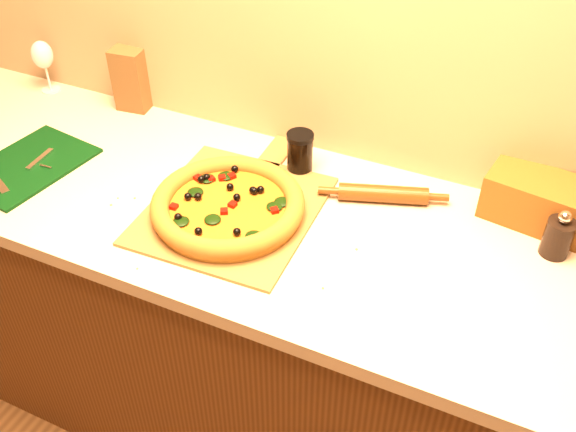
% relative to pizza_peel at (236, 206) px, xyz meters
% --- Properties ---
extents(cabinet, '(2.80, 0.65, 0.86)m').
position_rel_pizza_peel_xyz_m(cabinet, '(0.18, 0.01, -0.47)').
color(cabinet, '#4C2A10').
rests_on(cabinet, ground).
extents(countertop, '(2.84, 0.68, 0.04)m').
position_rel_pizza_peel_xyz_m(countertop, '(0.18, 0.01, -0.02)').
color(countertop, beige).
rests_on(countertop, cabinet).
extents(pizza_peel, '(0.42, 0.61, 0.01)m').
position_rel_pizza_peel_xyz_m(pizza_peel, '(0.00, 0.00, 0.00)').
color(pizza_peel, brown).
rests_on(pizza_peel, countertop).
extents(pizza, '(0.38, 0.38, 0.05)m').
position_rel_pizza_peel_xyz_m(pizza, '(0.00, -0.04, 0.03)').
color(pizza, '#BD772F').
rests_on(pizza, pizza_peel).
extents(cutting_board, '(0.28, 0.36, 0.02)m').
position_rel_pizza_peel_xyz_m(cutting_board, '(-0.60, -0.09, 0.00)').
color(cutting_board, black).
rests_on(cutting_board, countertop).
extents(bottle_cap, '(0.03, 0.03, 0.01)m').
position_rel_pizza_peel_xyz_m(bottle_cap, '(0.04, -0.08, -0.00)').
color(bottle_cap, black).
rests_on(bottle_cap, countertop).
extents(pepper_grinder, '(0.07, 0.07, 0.12)m').
position_rel_pizza_peel_xyz_m(pepper_grinder, '(0.74, 0.16, 0.05)').
color(pepper_grinder, black).
rests_on(pepper_grinder, countertop).
extents(rolling_pin, '(0.32, 0.13, 0.04)m').
position_rel_pizza_peel_xyz_m(rolling_pin, '(0.33, 0.18, 0.02)').
color(rolling_pin, '#53290E').
rests_on(rolling_pin, countertop).
extents(wine_glass, '(0.07, 0.07, 0.17)m').
position_rel_pizza_peel_xyz_m(wine_glass, '(-0.83, 0.28, 0.11)').
color(wine_glass, silver).
rests_on(wine_glass, countertop).
extents(paper_bag, '(0.10, 0.09, 0.19)m').
position_rel_pizza_peel_xyz_m(paper_bag, '(-0.52, 0.31, 0.09)').
color(paper_bag, brown).
rests_on(paper_bag, countertop).
extents(dark_jar, '(0.07, 0.07, 0.12)m').
position_rel_pizza_peel_xyz_m(dark_jar, '(0.08, 0.21, 0.05)').
color(dark_jar, black).
rests_on(dark_jar, countertop).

